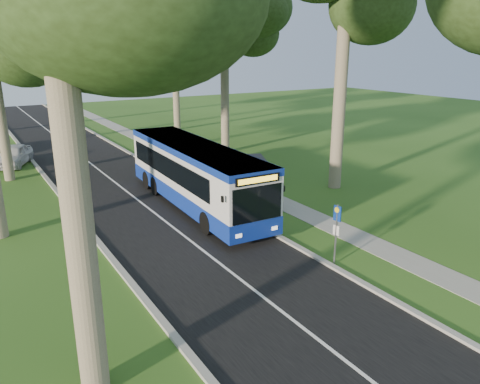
# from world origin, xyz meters

# --- Properties ---
(ground) EXTENTS (120.00, 120.00, 0.00)m
(ground) POSITION_xyz_m (0.00, 0.00, 0.00)
(ground) COLOR #2F571B
(ground) RESTS_ON ground
(road) EXTENTS (7.00, 100.00, 0.02)m
(road) POSITION_xyz_m (-3.50, 10.00, 0.01)
(road) COLOR black
(road) RESTS_ON ground
(kerb_east) EXTENTS (0.25, 100.00, 0.12)m
(kerb_east) POSITION_xyz_m (0.00, 10.00, 0.06)
(kerb_east) COLOR #9E9B93
(kerb_east) RESTS_ON ground
(kerb_west) EXTENTS (0.25, 100.00, 0.12)m
(kerb_west) POSITION_xyz_m (-7.00, 10.00, 0.06)
(kerb_west) COLOR #9E9B93
(kerb_west) RESTS_ON ground
(centre_line) EXTENTS (0.12, 100.00, 0.00)m
(centre_line) POSITION_xyz_m (-3.50, 10.00, 0.02)
(centre_line) COLOR white
(centre_line) RESTS_ON road
(footpath) EXTENTS (1.50, 100.00, 0.02)m
(footpath) POSITION_xyz_m (3.00, 10.00, 0.01)
(footpath) COLOR gray
(footpath) RESTS_ON ground
(bus) EXTENTS (3.05, 12.51, 3.30)m
(bus) POSITION_xyz_m (-1.20, 7.17, 1.71)
(bus) COLOR silver
(bus) RESTS_ON ground
(bus_stop_sign) EXTENTS (0.10, 0.34, 2.43)m
(bus_stop_sign) POSITION_xyz_m (0.30, -1.86, 1.52)
(bus_stop_sign) COLOR gray
(bus_stop_sign) RESTS_ON ground
(bus_shelter) EXTENTS (2.48, 3.15, 2.39)m
(bus_shelter) POSITION_xyz_m (1.79, 5.79, 1.68)
(bus_shelter) COLOR black
(bus_shelter) RESTS_ON ground
(litter_bin) EXTENTS (0.60, 0.60, 1.04)m
(litter_bin) POSITION_xyz_m (1.85, 4.58, 0.53)
(litter_bin) COLOR black
(litter_bin) RESTS_ON ground
(car_white) EXTENTS (3.39, 4.64, 1.47)m
(car_white) POSITION_xyz_m (-8.26, 21.99, 0.73)
(car_white) COLOR silver
(car_white) RESTS_ON ground
(tree_east_c) EXTENTS (5.20, 5.20, 13.86)m
(tree_east_c) POSITION_xyz_m (6.80, 18.00, 10.28)
(tree_east_c) COLOR #7A6B56
(tree_east_c) RESTS_ON ground
(tree_east_d) EXTENTS (5.20, 5.20, 15.27)m
(tree_east_d) POSITION_xyz_m (8.00, 30.00, 11.31)
(tree_east_d) COLOR #7A6B56
(tree_east_d) RESTS_ON ground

